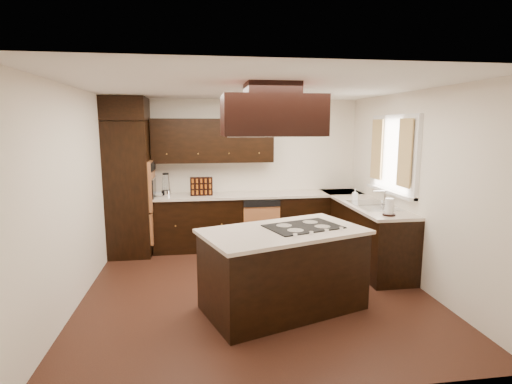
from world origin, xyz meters
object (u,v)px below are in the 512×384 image
Objects in this scene: oven_column at (130,189)px; island at (283,271)px; range_hood at (272,116)px; spice_rack at (201,186)px.

oven_column is 3.12m from island.
range_hood reaches higher than oven_column.
spice_rack is (-0.74, 2.30, -1.09)m from range_hood.
spice_rack is (-0.87, 2.35, 0.63)m from island.
island is at bearing -48.85° from oven_column.
oven_column is 2.02× the size of range_hood.
oven_column is 1.24× the size of island.
oven_column is 1.14m from spice_rack.
spice_rack is (1.13, 0.05, 0.01)m from oven_column.
range_hood is 2.65m from spice_rack.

